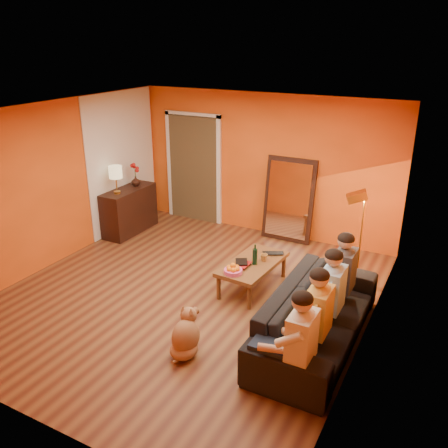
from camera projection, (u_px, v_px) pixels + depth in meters
The scene contains 27 objects.
room_shell at pixel (198, 203), 6.73m from camera, with size 5.00×5.50×2.60m.
white_accent at pixel (122, 162), 8.94m from camera, with size 0.02×1.90×2.58m, color white.
doorway_recess at pixel (197, 168), 9.49m from camera, with size 1.06×0.30×2.10m, color #3F2D19.
door_jamb_left at pixel (170, 166), 9.64m from camera, with size 0.08×0.06×2.20m, color white.
door_jamb_right at pixel (219, 173), 9.14m from camera, with size 0.08×0.06×2.20m, color white.
door_header at pixel (192, 114), 8.99m from camera, with size 1.22×0.06×0.08m, color white.
mirror_frame at pixel (289, 200), 8.54m from camera, with size 0.92×0.06×1.52m, color black.
mirror_glass at pixel (288, 200), 8.51m from camera, with size 0.78×0.02×1.36m, color white.
sideboard at pixel (129, 210), 8.99m from camera, with size 0.44×1.18×0.85m, color black.
table_lamp at pixel (116, 180), 8.49m from camera, with size 0.24×0.24×0.51m, color beige, non-canonical shape.
sofa at pixel (317, 316), 5.74m from camera, with size 0.96×2.44×0.71m, color black.
coffee_table at pixel (253, 275), 7.03m from camera, with size 0.62×1.22×0.42m, color brown, non-canonical shape.
floor_lamp at pixel (361, 241), 6.94m from camera, with size 0.30×0.24×1.44m, color gold, non-canonical shape.
dog at pixel (186, 333), 5.51m from camera, with size 0.32×0.50×0.59m, color #A37049, non-canonical shape.
person_far_left at pixel (301, 346), 4.77m from camera, with size 0.70×0.44×1.22m, color silver, non-canonical shape.
person_mid_left at pixel (318, 319), 5.22m from camera, with size 0.70×0.44×1.22m, color gold, non-canonical shape.
person_mid_right at pixel (332, 296), 5.67m from camera, with size 0.70×0.44×1.22m, color #9CC6F1, non-canonical shape.
person_far_right at pixel (344, 277), 6.12m from camera, with size 0.70×0.44×1.22m, color #36363B, non-canonical shape.
fruit_bowl at pixel (233, 268), 6.60m from camera, with size 0.26×0.26×0.16m, color #EA5299, non-canonical shape.
wine_bottle at pixel (255, 255), 6.83m from camera, with size 0.07×0.07×0.31m, color black.
tumbler at pixel (264, 257), 6.98m from camera, with size 0.11×0.11×0.10m, color #B27F3F.
laptop at pixel (273, 255), 7.16m from camera, with size 0.32×0.21×0.03m, color black.
book_lower at pixel (236, 264), 6.86m from camera, with size 0.18×0.24×0.02m, color black.
book_mid at pixel (237, 263), 6.86m from camera, with size 0.19×0.26×0.02m, color #A41212.
book_upper at pixel (236, 262), 6.84m from camera, with size 0.17×0.23×0.02m, color black.
vase at pixel (136, 181), 9.01m from camera, with size 0.17×0.17×0.18m, color black.
flowers at pixel (135, 168), 8.91m from camera, with size 0.17×0.17×0.45m, color #A41212, non-canonical shape.
Camera 1 is at (3.30, -5.07, 3.52)m, focal length 38.00 mm.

